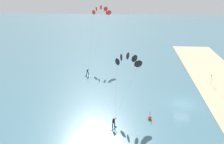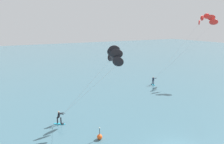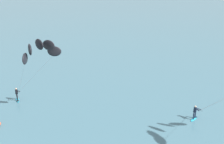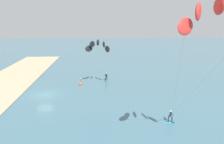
# 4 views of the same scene
# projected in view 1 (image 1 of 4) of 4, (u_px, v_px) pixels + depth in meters

# --- Properties ---
(ground_plane) EXTENTS (240.00, 240.00, 0.00)m
(ground_plane) POSITION_uv_depth(u_px,v_px,m) (183.00, 104.00, 43.06)
(ground_plane) COLOR #426B7A
(kitesurfer_nearshore) EXTENTS (13.13, 5.07, 14.01)m
(kitesurfer_nearshore) POSITION_uv_depth(u_px,v_px,m) (101.00, 12.00, 61.95)
(kitesurfer_nearshore) COLOR #23ADD1
(kitesurfer_nearshore) RESTS_ON ground
(kitesurfer_mid_water) EXTENTS (8.40, 4.56, 9.28)m
(kitesurfer_mid_water) POSITION_uv_depth(u_px,v_px,m) (127.00, 62.00, 39.09)
(kitesurfer_mid_water) COLOR #23ADD1
(kitesurfer_mid_water) RESTS_ON ground
(marker_buoy) EXTENTS (0.56, 0.56, 1.38)m
(marker_buoy) POSITION_uv_depth(u_px,v_px,m) (150.00, 117.00, 38.23)
(marker_buoy) COLOR #EA5119
(marker_buoy) RESTS_ON ground
(beach_flag) EXTENTS (0.56, 0.05, 2.20)m
(beach_flag) POSITION_uv_depth(u_px,v_px,m) (211.00, 78.00, 49.88)
(beach_flag) COLOR gray
(beach_flag) RESTS_ON sand_strip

